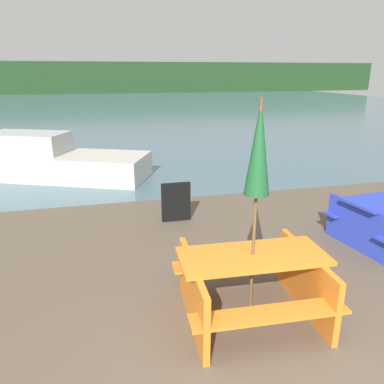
{
  "coord_description": "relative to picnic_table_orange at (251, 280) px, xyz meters",
  "views": [
    {
      "loc": [
        -1.35,
        -1.95,
        2.73
      ],
      "look_at": [
        0.06,
        3.72,
        0.85
      ],
      "focal_mm": 35.0,
      "sensor_mm": 36.0,
      "label": 1
    }
  ],
  "objects": [
    {
      "name": "far_treeline",
      "position": [
        -0.21,
        49.4,
        1.53
      ],
      "size": [
        80.0,
        1.6,
        4.0
      ],
      "color": "#1E3D1E",
      "rests_on": "water"
    },
    {
      "name": "water",
      "position": [
        -0.21,
        29.4,
        -0.47
      ],
      "size": [
        60.0,
        50.0,
        0.0
      ],
      "color": "slate",
      "rests_on": "ground_plane"
    },
    {
      "name": "boat",
      "position": [
        -2.83,
        6.96,
        -0.02
      ],
      "size": [
        4.97,
        3.35,
        1.19
      ],
      "rotation": [
        0.0,
        0.0,
        -0.41
      ],
      "color": "beige",
      "rests_on": "water"
    },
    {
      "name": "signboard",
      "position": [
        -0.24,
        3.1,
        -0.09
      ],
      "size": [
        0.55,
        0.08,
        0.75
      ],
      "color": "black",
      "rests_on": "ground_plane"
    },
    {
      "name": "picnic_table_orange",
      "position": [
        0.0,
        0.0,
        0.0
      ],
      "size": [
        1.71,
        1.46,
        0.8
      ],
      "rotation": [
        0.0,
        0.0,
        -0.05
      ],
      "color": "orange",
      "rests_on": "ground_plane"
    },
    {
      "name": "umbrella_darkgreen",
      "position": [
        -0.0,
        0.0,
        1.5
      ],
      "size": [
        0.27,
        0.27,
        2.5
      ],
      "color": "brown",
      "rests_on": "ground_plane"
    }
  ]
}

